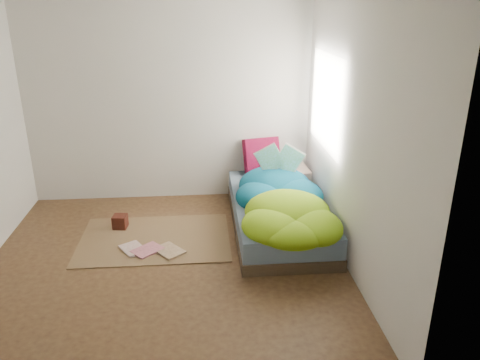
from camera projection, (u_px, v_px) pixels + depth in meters
name	position (u px, v px, depth m)	size (l,w,h in m)	color
ground	(166.00, 265.00, 4.56)	(3.50, 3.50, 0.00)	#3F2618
room_walls	(157.00, 100.00, 3.98)	(3.54, 3.54, 2.62)	silver
bed	(278.00, 214.00, 5.27)	(1.00, 2.00, 0.34)	#362C1D
duvet	(282.00, 193.00, 4.94)	(0.96, 1.84, 0.34)	navy
rug	(155.00, 239.00, 5.06)	(1.60, 1.10, 0.01)	brown
pillow_floral	(285.00, 173.00, 5.84)	(0.56, 0.35, 0.13)	beige
pillow_magenta	(262.00, 156.00, 5.97)	(0.45, 0.14, 0.45)	#470422
open_book	(280.00, 151.00, 5.30)	(0.46, 0.10, 0.28)	#2C893B
wooden_box	(120.00, 222.00, 5.27)	(0.15, 0.15, 0.15)	#39180D
floor_book_a	(124.00, 252.00, 4.76)	(0.21, 0.28, 0.02)	silver
floor_book_b	(141.00, 247.00, 4.85)	(0.22, 0.29, 0.03)	#D47A86
floor_book_c	(160.00, 255.00, 4.71)	(0.22, 0.30, 0.02)	tan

